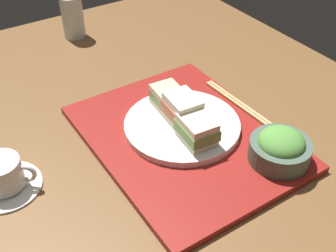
{
  "coord_description": "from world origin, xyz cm",
  "views": [
    {
      "loc": [
        -51.02,
        37.88,
        55.71
      ],
      "look_at": [
        1.67,
        3.57,
        5.0
      ],
      "focal_mm": 45.68,
      "sensor_mm": 36.0,
      "label": 1
    }
  ],
  "objects_px": {
    "chopsticks_pair": "(242,106)",
    "sandwich_middle": "(182,110)",
    "sandwich_plate": "(182,125)",
    "drinking_glass": "(71,17)",
    "sandwich_far": "(168,98)",
    "salad_bowl": "(280,148)",
    "coffee_cup": "(3,177)",
    "sandwich_near": "(198,129)"
  },
  "relations": [
    {
      "from": "chopsticks_pair",
      "to": "sandwich_middle",
      "type": "bearing_deg",
      "value": 85.01
    },
    {
      "from": "sandwich_plate",
      "to": "sandwich_middle",
      "type": "relative_size",
      "value": 2.97
    },
    {
      "from": "drinking_glass",
      "to": "sandwich_far",
      "type": "bearing_deg",
      "value": -177.7
    },
    {
      "from": "salad_bowl",
      "to": "chopsticks_pair",
      "type": "height_order",
      "value": "salad_bowl"
    },
    {
      "from": "sandwich_far",
      "to": "coffee_cup",
      "type": "relative_size",
      "value": 0.6
    },
    {
      "from": "salad_bowl",
      "to": "drinking_glass",
      "type": "bearing_deg",
      "value": 9.03
    },
    {
      "from": "sandwich_near",
      "to": "salad_bowl",
      "type": "xyz_separation_m",
      "value": [
        -0.11,
        -0.1,
        -0.01
      ]
    },
    {
      "from": "sandwich_far",
      "to": "salad_bowl",
      "type": "distance_m",
      "value": 0.25
    },
    {
      "from": "sandwich_plate",
      "to": "sandwich_far",
      "type": "distance_m",
      "value": 0.07
    },
    {
      "from": "sandwich_plate",
      "to": "sandwich_far",
      "type": "height_order",
      "value": "sandwich_far"
    },
    {
      "from": "sandwich_plate",
      "to": "sandwich_near",
      "type": "height_order",
      "value": "sandwich_near"
    },
    {
      "from": "sandwich_plate",
      "to": "sandwich_middle",
      "type": "xyz_separation_m",
      "value": [
        0.0,
        0.0,
        0.04
      ]
    },
    {
      "from": "chopsticks_pair",
      "to": "sandwich_plate",
      "type": "bearing_deg",
      "value": 85.01
    },
    {
      "from": "salad_bowl",
      "to": "coffee_cup",
      "type": "height_order",
      "value": "salad_bowl"
    },
    {
      "from": "sandwich_plate",
      "to": "chopsticks_pair",
      "type": "relative_size",
      "value": 1.03
    },
    {
      "from": "sandwich_near",
      "to": "chopsticks_pair",
      "type": "relative_size",
      "value": 0.36
    },
    {
      "from": "sandwich_near",
      "to": "sandwich_far",
      "type": "height_order",
      "value": "sandwich_near"
    },
    {
      "from": "chopsticks_pair",
      "to": "coffee_cup",
      "type": "distance_m",
      "value": 0.49
    },
    {
      "from": "sandwich_far",
      "to": "coffee_cup",
      "type": "distance_m",
      "value": 0.35
    },
    {
      "from": "sandwich_middle",
      "to": "sandwich_near",
      "type": "bearing_deg",
      "value": 174.54
    },
    {
      "from": "sandwich_plate",
      "to": "coffee_cup",
      "type": "relative_size",
      "value": 1.84
    },
    {
      "from": "sandwich_far",
      "to": "sandwich_middle",
      "type": "bearing_deg",
      "value": 174.54
    },
    {
      "from": "sandwich_middle",
      "to": "coffee_cup",
      "type": "xyz_separation_m",
      "value": [
        0.05,
        0.34,
        -0.03
      ]
    },
    {
      "from": "chopsticks_pair",
      "to": "salad_bowl",
      "type": "bearing_deg",
      "value": 162.57
    },
    {
      "from": "sandwich_plate",
      "to": "sandwich_near",
      "type": "distance_m",
      "value": 0.07
    },
    {
      "from": "sandwich_plate",
      "to": "sandwich_near",
      "type": "xyz_separation_m",
      "value": [
        -0.06,
        0.01,
        0.03
      ]
    },
    {
      "from": "sandwich_plate",
      "to": "sandwich_far",
      "type": "xyz_separation_m",
      "value": [
        0.06,
        -0.01,
        0.03
      ]
    },
    {
      "from": "drinking_glass",
      "to": "chopsticks_pair",
      "type": "bearing_deg",
      "value": -163.26
    },
    {
      "from": "sandwich_plate",
      "to": "sandwich_middle",
      "type": "height_order",
      "value": "sandwich_middle"
    },
    {
      "from": "chopsticks_pair",
      "to": "coffee_cup",
      "type": "xyz_separation_m",
      "value": [
        0.06,
        0.49,
        0.01
      ]
    },
    {
      "from": "sandwich_near",
      "to": "sandwich_middle",
      "type": "distance_m",
      "value": 0.06
    },
    {
      "from": "sandwich_plate",
      "to": "salad_bowl",
      "type": "height_order",
      "value": "salad_bowl"
    },
    {
      "from": "coffee_cup",
      "to": "drinking_glass",
      "type": "xyz_separation_m",
      "value": [
        0.47,
        -0.33,
        0.03
      ]
    },
    {
      "from": "sandwich_plate",
      "to": "coffee_cup",
      "type": "bearing_deg",
      "value": 82.16
    },
    {
      "from": "sandwich_middle",
      "to": "coffee_cup",
      "type": "relative_size",
      "value": 0.62
    },
    {
      "from": "sandwich_near",
      "to": "chopsticks_pair",
      "type": "distance_m",
      "value": 0.16
    },
    {
      "from": "sandwich_far",
      "to": "sandwich_near",
      "type": "bearing_deg",
      "value": 174.54
    },
    {
      "from": "sandwich_far",
      "to": "chopsticks_pair",
      "type": "height_order",
      "value": "sandwich_far"
    },
    {
      "from": "sandwich_near",
      "to": "drinking_glass",
      "type": "bearing_deg",
      "value": 0.71
    },
    {
      "from": "sandwich_plate",
      "to": "drinking_glass",
      "type": "distance_m",
      "value": 0.52
    },
    {
      "from": "sandwich_near",
      "to": "sandwich_far",
      "type": "xyz_separation_m",
      "value": [
        0.12,
        -0.01,
        -0.0
      ]
    },
    {
      "from": "chopsticks_pair",
      "to": "coffee_cup",
      "type": "bearing_deg",
      "value": 83.01
    }
  ]
}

